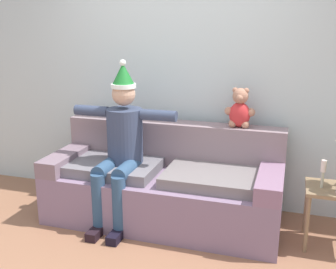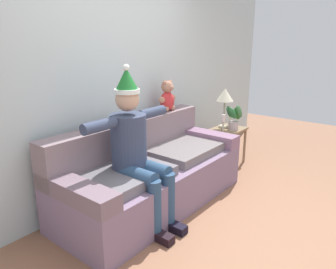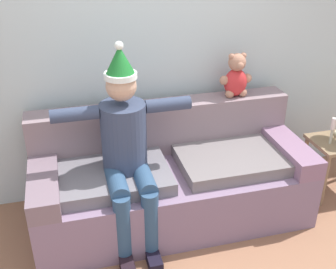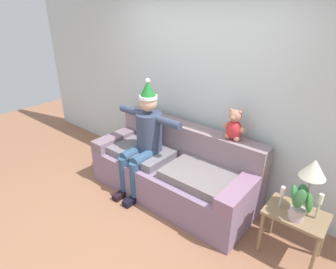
% 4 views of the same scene
% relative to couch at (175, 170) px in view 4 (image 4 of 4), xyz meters
% --- Properties ---
extents(ground_plane, '(10.00, 10.00, 0.00)m').
position_rel_couch_xyz_m(ground_plane, '(0.00, -1.01, -0.35)').
color(ground_plane, '#936247').
extents(back_wall, '(7.00, 0.10, 2.70)m').
position_rel_couch_xyz_m(back_wall, '(0.00, 0.54, 1.00)').
color(back_wall, silver).
rests_on(back_wall, ground_plane).
extents(couch, '(2.21, 0.92, 0.91)m').
position_rel_couch_xyz_m(couch, '(0.00, 0.00, 0.00)').
color(couch, gray).
rests_on(couch, ground_plane).
extents(person_seated, '(1.02, 0.77, 1.55)m').
position_rel_couch_xyz_m(person_seated, '(-0.38, -0.17, 0.44)').
color(person_seated, '#36415B').
rests_on(person_seated, ground_plane).
extents(teddy_bear, '(0.29, 0.17, 0.38)m').
position_rel_couch_xyz_m(teddy_bear, '(0.65, 0.28, 0.73)').
color(teddy_bear, red).
rests_on(teddy_bear, couch).
extents(side_table, '(0.57, 0.40, 0.53)m').
position_rel_couch_xyz_m(side_table, '(1.57, -0.08, 0.10)').
color(side_table, '#896D4D').
rests_on(side_table, ground_plane).
extents(table_lamp, '(0.24, 0.24, 0.57)m').
position_rel_couch_xyz_m(table_lamp, '(1.61, -0.00, 0.63)').
color(table_lamp, '#B4AE8F').
rests_on(table_lamp, side_table).
extents(potted_plant, '(0.25, 0.26, 0.38)m').
position_rel_couch_xyz_m(potted_plant, '(1.59, -0.17, 0.37)').
color(potted_plant, '#BBA9AB').
rests_on(potted_plant, side_table).
extents(candle_tall, '(0.04, 0.04, 0.24)m').
position_rel_couch_xyz_m(candle_tall, '(1.41, -0.10, 0.34)').
color(candle_tall, beige).
rests_on(candle_tall, side_table).
extents(candle_short, '(0.04, 0.04, 0.27)m').
position_rel_couch_xyz_m(candle_short, '(1.73, -0.04, 0.36)').
color(candle_short, beige).
rests_on(candle_short, side_table).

